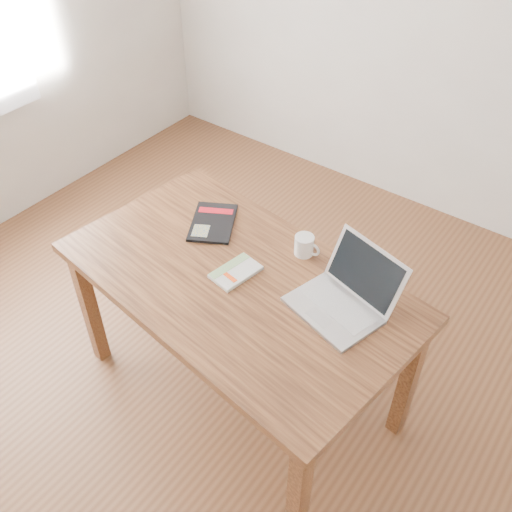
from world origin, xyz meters
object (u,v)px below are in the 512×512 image
Objects in this scene: black_guidebook at (213,222)px; laptop at (345,296)px; white_guidebook at (236,272)px; desk at (237,293)px; coffee_mug at (305,245)px.

laptop is at bearing -36.16° from black_guidebook.
white_guidebook is 0.53× the size of laptop.
desk is 3.78× the size of laptop.
laptop is 3.45× the size of coffee_mug.
black_guidebook is at bearing -168.55° from coffee_mug.
laptop reaches higher than desk.
coffee_mug is at bearing 69.89° from white_guidebook.
desk is 4.64× the size of black_guidebook.
black_guidebook is (-0.28, 0.19, -0.00)m from white_guidebook.
white_guidebook is (-0.02, 0.02, 0.10)m from desk.
laptop is (0.43, 0.11, 0.04)m from white_guidebook.
desk is 0.46m from laptop.
coffee_mug is (-0.28, 0.16, -0.00)m from laptop.
white_guidebook is 0.31m from coffee_mug.
black_guidebook is at bearing 155.52° from white_guidebook.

